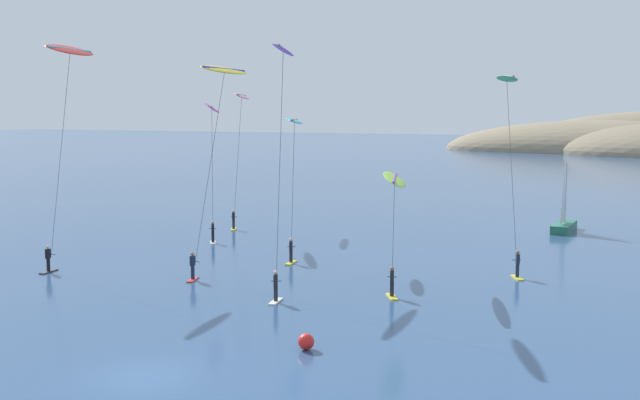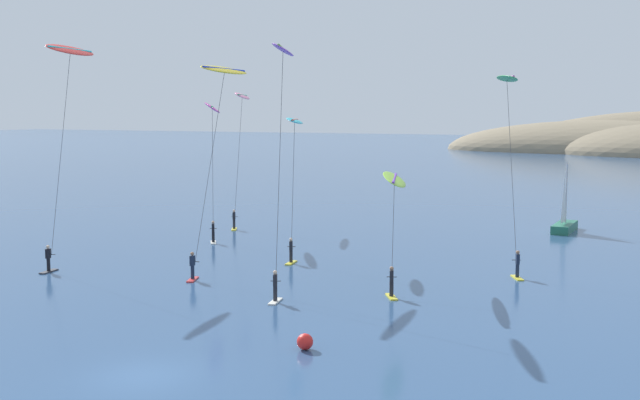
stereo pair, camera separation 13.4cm
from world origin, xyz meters
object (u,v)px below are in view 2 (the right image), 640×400
at_px(kitesurfer_red, 69,66).
at_px(kitesurfer_lime, 394,186).
at_px(kitesurfer_yellow, 222,84).
at_px(kitesurfer_pink, 242,107).
at_px(kitesurfer_purple, 282,68).
at_px(marker_buoy, 305,342).
at_px(sailboat_near, 565,223).
at_px(kitesurfer_magenta, 212,116).
at_px(kitesurfer_cyan, 294,135).
at_px(kitesurfer_green, 508,98).

distance_m(kitesurfer_red, kitesurfer_lime, 22.56).
xyz_separation_m(kitesurfer_yellow, kitesurfer_lime, (11.54, -0.06, -5.94)).
xyz_separation_m(kitesurfer_pink, kitesurfer_purple, (15.28, -21.22, 2.11)).
bearing_deg(kitesurfer_red, kitesurfer_purple, 2.70).
bearing_deg(kitesurfer_lime, kitesurfer_purple, -159.27).
bearing_deg(kitesurfer_red, marker_buoy, -25.99).
height_order(kitesurfer_yellow, kitesurfer_purple, kitesurfer_purple).
height_order(kitesurfer_red, kitesurfer_lime, kitesurfer_red).
relative_size(sailboat_near, kitesurfer_pink, 0.50).
distance_m(kitesurfer_lime, marker_buoy, 14.89).
distance_m(kitesurfer_magenta, marker_buoy, 33.77).
bearing_deg(marker_buoy, kitesurfer_cyan, 117.96).
xyz_separation_m(kitesurfer_red, kitesurfer_magenta, (1.67, 14.31, -3.28)).
bearing_deg(kitesurfer_yellow, kitesurfer_pink, 117.36).
relative_size(sailboat_near, kitesurfer_magenta, 0.55).
relative_size(kitesurfer_magenta, kitesurfer_purple, 0.77).
height_order(kitesurfer_yellow, kitesurfer_magenta, kitesurfer_yellow).
distance_m(kitesurfer_magenta, kitesurfer_purple, 19.37).
relative_size(kitesurfer_green, kitesurfer_red, 0.86).
xyz_separation_m(kitesurfer_green, kitesurfer_purple, (-10.63, -10.83, 1.67)).
bearing_deg(kitesurfer_yellow, kitesurfer_magenta, 125.34).
height_order(kitesurfer_cyan, kitesurfer_magenta, kitesurfer_magenta).
relative_size(kitesurfer_magenta, kitesurfer_lime, 1.44).
bearing_deg(kitesurfer_green, kitesurfer_purple, -134.48).
distance_m(kitesurfer_yellow, kitesurfer_red, 10.19).
distance_m(kitesurfer_yellow, kitesurfer_green, 18.26).
bearing_deg(kitesurfer_red, sailboat_near, 46.27).
bearing_deg(kitesurfer_purple, kitesurfer_yellow, 156.96).
relative_size(sailboat_near, kitesurfer_cyan, 0.61).
bearing_deg(kitesurfer_magenta, marker_buoy, -50.74).
bearing_deg(kitesurfer_lime, kitesurfer_green, 61.71).
bearing_deg(kitesurfer_cyan, marker_buoy, -62.04).
height_order(kitesurfer_green, kitesurfer_red, kitesurfer_red).
bearing_deg(kitesurfer_yellow, marker_buoy, -47.85).
xyz_separation_m(sailboat_near, kitesurfer_purple, (-12.11, -27.79, 11.86)).
distance_m(kitesurfer_red, kitesurfer_pink, 22.08).
height_order(kitesurfer_cyan, marker_buoy, kitesurfer_cyan).
relative_size(kitesurfer_green, kitesurfer_lime, 1.65).
xyz_separation_m(kitesurfer_red, marker_buoy, (22.22, -10.83, -12.54)).
bearing_deg(kitesurfer_cyan, kitesurfer_yellow, -111.48).
distance_m(kitesurfer_red, marker_buoy, 27.72).
xyz_separation_m(kitesurfer_yellow, kitesurfer_purple, (5.51, -2.34, 0.80)).
bearing_deg(kitesurfer_magenta, kitesurfer_pink, 103.21).
relative_size(kitesurfer_green, kitesurfer_pink, 1.05).
xyz_separation_m(kitesurfer_green, kitesurfer_pink, (-25.91, 10.40, -0.44)).
relative_size(kitesurfer_cyan, kitesurfer_pink, 0.82).
xyz_separation_m(kitesurfer_yellow, kitesurfer_magenta, (-7.98, 11.25, -2.10)).
relative_size(kitesurfer_pink, kitesurfer_purple, 0.84).
distance_m(sailboat_near, kitesurfer_yellow, 32.87).
distance_m(kitesurfer_cyan, kitesurfer_purple, 9.56).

